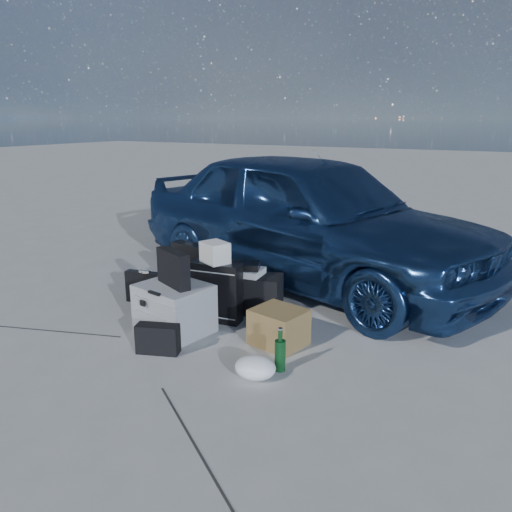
{
  "coord_description": "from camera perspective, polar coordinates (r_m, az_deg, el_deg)",
  "views": [
    {
      "loc": [
        2.44,
        -3.24,
        1.91
      ],
      "look_at": [
        0.14,
        0.85,
        0.61
      ],
      "focal_mm": 35.0,
      "sensor_mm": 36.0,
      "label": 1
    }
  ],
  "objects": [
    {
      "name": "plastic_bag",
      "position": [
        3.86,
        -0.08,
        -12.63
      ],
      "size": [
        0.36,
        0.32,
        0.18
      ],
      "primitive_type": "ellipsoid",
      "rotation": [
        0.0,
        0.0,
        0.19
      ],
      "color": "white",
      "rests_on": "ground"
    },
    {
      "name": "cardboard_box",
      "position": [
        4.37,
        2.62,
        -8.11
      ],
      "size": [
        0.49,
        0.45,
        0.32
      ],
      "primitive_type": "cube",
      "rotation": [
        0.0,
        0.0,
        -0.2
      ],
      "color": "olive",
      "rests_on": "ground"
    },
    {
      "name": "green_bottle",
      "position": [
        3.94,
        2.78,
        -10.69
      ],
      "size": [
        0.1,
        0.1,
        0.34
      ],
      "primitive_type": "cylinder",
      "rotation": [
        0.0,
        0.0,
        -0.18
      ],
      "color": "#0B3314",
      "rests_on": "ground"
    },
    {
      "name": "laptop_bag",
      "position": [
        4.53,
        -9.44,
        -1.39
      ],
      "size": [
        0.44,
        0.28,
        0.32
      ],
      "primitive_type": "cube",
      "rotation": [
        0.0,
        0.0,
        -0.42
      ],
      "color": "black",
      "rests_on": "pelican_case"
    },
    {
      "name": "car",
      "position": [
        5.95,
        5.88,
        4.49
      ],
      "size": [
        4.93,
        3.06,
        1.57
      ],
      "primitive_type": "imported",
      "rotation": [
        0.0,
        0.0,
        1.29
      ],
      "color": "navy",
      "rests_on": "ground"
    },
    {
      "name": "duffel_bag",
      "position": [
        5.1,
        -1.43,
        -4.19
      ],
      "size": [
        0.82,
        0.52,
        0.38
      ],
      "primitive_type": "cube",
      "rotation": [
        0.0,
        0.0,
        0.26
      ],
      "color": "black",
      "rests_on": "ground"
    },
    {
      "name": "flat_box_white",
      "position": [
        5.04,
        -1.36,
        -1.76
      ],
      "size": [
        0.4,
        0.32,
        0.07
      ],
      "primitive_type": "cube",
      "rotation": [
        0.0,
        0.0,
        0.12
      ],
      "color": "silver",
      "rests_on": "duffel_bag"
    },
    {
      "name": "pelican_case",
      "position": [
        4.66,
        -9.3,
        -5.92
      ],
      "size": [
        0.7,
        0.61,
        0.45
      ],
      "primitive_type": "cube",
      "rotation": [
        0.0,
        0.0,
        -0.19
      ],
      "color": "#9EA1A4",
      "rests_on": "ground"
    },
    {
      "name": "white_carton",
      "position": [
        4.73,
        -4.71,
        0.41
      ],
      "size": [
        0.31,
        0.28,
        0.2
      ],
      "primitive_type": "cube",
      "rotation": [
        0.0,
        0.0,
        -0.41
      ],
      "color": "silver",
      "rests_on": "suitcase_right"
    },
    {
      "name": "suitcase_left",
      "position": [
        5.59,
        -7.47,
        -1.48
      ],
      "size": [
        0.47,
        0.23,
        0.58
      ],
      "primitive_type": "cube",
      "rotation": [
        0.0,
        0.0,
        -0.17
      ],
      "color": "black",
      "rests_on": "ground"
    },
    {
      "name": "messenger_bag",
      "position": [
        4.31,
        -11.15,
        -9.27
      ],
      "size": [
        0.38,
        0.25,
        0.25
      ],
      "primitive_type": "cube",
      "rotation": [
        0.0,
        0.0,
        0.35
      ],
      "color": "black",
      "rests_on": "ground"
    },
    {
      "name": "suitcase_right",
      "position": [
        4.83,
        -4.52,
        -4.12
      ],
      "size": [
        0.51,
        0.24,
        0.58
      ],
      "primitive_type": "cube",
      "rotation": [
        0.0,
        0.0,
        0.15
      ],
      "color": "black",
      "rests_on": "ground"
    },
    {
      "name": "briefcase",
      "position": [
        5.45,
        -12.51,
        -3.52
      ],
      "size": [
        0.45,
        0.17,
        0.34
      ],
      "primitive_type": "cube",
      "rotation": [
        0.0,
        0.0,
        0.17
      ],
      "color": "black",
      "rests_on": "ground"
    },
    {
      "name": "ground",
      "position": [
        4.48,
        -7.01,
        -9.84
      ],
      "size": [
        60.0,
        60.0,
        0.0
      ],
      "primitive_type": "plane",
      "color": "#A5A5A1",
      "rests_on": "ground"
    },
    {
      "name": "flat_box_black",
      "position": [
        5.0,
        -1.35,
        -1.12
      ],
      "size": [
        0.36,
        0.32,
        0.06
      ],
      "primitive_type": "cube",
      "rotation": [
        0.0,
        0.0,
        0.4
      ],
      "color": "black",
      "rests_on": "flat_box_white"
    }
  ]
}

